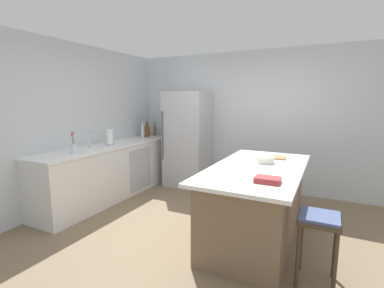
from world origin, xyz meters
TOP-DOWN VIEW (x-y plane):
  - ground_plane at (0.00, 0.00)m, footprint 7.20×7.20m
  - wall_rear at (0.00, 2.25)m, footprint 6.00×0.10m
  - wall_left at (-2.45, 0.00)m, footprint 0.10×6.00m
  - counter_run_left at (-2.08, 0.65)m, footprint 0.67×2.93m
  - kitchen_island at (0.55, 0.29)m, footprint 1.03×2.05m
  - refrigerator at (-1.21, 1.85)m, footprint 0.80×0.74m
  - bar_stool at (1.27, -0.31)m, footprint 0.36×0.36m
  - sink_faucet at (-2.13, 0.21)m, footprint 0.15×0.05m
  - flower_vase at (-2.02, -0.20)m, footprint 0.09×0.09m
  - paper_towel_roll at (-2.08, 0.61)m, footprint 0.14×0.14m
  - gin_bottle at (-2.10, 2.00)m, footprint 0.08×0.08m
  - vinegar_bottle at (-2.04, 1.90)m, footprint 0.05×0.05m
  - syrup_bottle at (-2.15, 1.81)m, footprint 0.07×0.07m
  - whiskey_bottle at (-2.11, 1.71)m, footprint 0.08×0.08m
  - soda_bottle at (-2.15, 1.62)m, footprint 0.07×0.07m
  - cookbook_stack at (0.79, -0.31)m, footprint 0.24×0.18m
  - mixing_bowl at (0.58, 0.53)m, footprint 0.23×0.23m
  - cutting_board at (0.63, 0.89)m, footprint 0.34×0.26m

SIDE VIEW (x-z plane):
  - ground_plane at x=0.00m, z-range 0.00..0.00m
  - kitchen_island at x=0.55m, z-range 0.01..0.91m
  - counter_run_left at x=-2.08m, z-range 0.00..0.93m
  - bar_stool at x=1.27m, z-range 0.21..0.88m
  - cutting_board at x=0.63m, z-range 0.91..0.93m
  - refrigerator at x=-1.21m, z-range 0.00..1.86m
  - cookbook_stack at x=0.79m, z-range 0.91..0.96m
  - mixing_bowl at x=0.58m, z-range 0.91..0.99m
  - flower_vase at x=-2.02m, z-range 0.87..1.18m
  - syrup_bottle at x=-2.15m, z-range 0.90..1.18m
  - vinegar_bottle at x=-2.04m, z-range 0.89..1.19m
  - gin_bottle at x=-2.10m, z-range 0.90..1.20m
  - whiskey_bottle at x=-2.11m, z-range 0.90..1.21m
  - paper_towel_roll at x=-2.08m, z-range 0.91..1.22m
  - soda_bottle at x=-2.15m, z-range 0.89..1.26m
  - sink_faucet at x=-2.13m, z-range 0.94..1.24m
  - wall_rear at x=0.00m, z-range 0.00..2.60m
  - wall_left at x=-2.45m, z-range 0.00..2.60m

